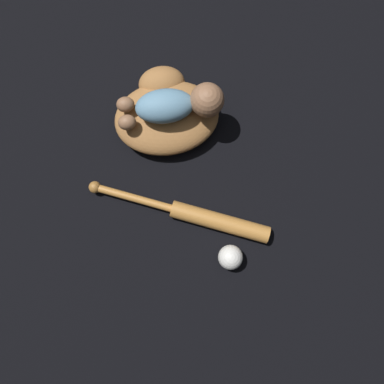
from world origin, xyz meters
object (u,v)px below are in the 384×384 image
(baseball_glove, at_px, (166,112))
(baseball_bat, at_px, (201,217))
(baby_figure, at_px, (177,105))
(baseball, at_px, (230,257))

(baseball_glove, height_order, baseball_bat, baseball_glove)
(baby_figure, relative_size, baseball, 4.32)
(baseball_bat, bearing_deg, baseball_glove, 108.95)
(baseball_glove, relative_size, baby_figure, 1.13)
(baseball, bearing_deg, baseball_bat, 125.46)
(baby_figure, height_order, baseball_bat, baby_figure)
(baby_figure, relative_size, baseball_bat, 0.57)
(baseball_glove, relative_size, baseball, 4.89)
(baseball_glove, bearing_deg, baseball_bat, -71.05)
(baseball_glove, distance_m, baseball_bat, 0.37)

